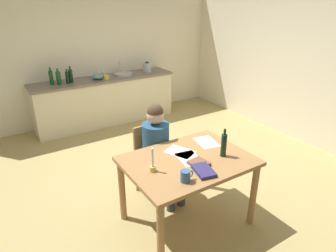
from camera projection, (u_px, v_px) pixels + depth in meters
ground_plane at (166, 173)px, 4.23m from camera, size 5.20×5.20×0.04m
wall_back at (95, 54)px, 5.72m from camera, size 5.20×0.12×2.60m
wall_right at (296, 62)px, 4.98m from camera, size 0.12×5.20×2.60m
kitchen_counter at (106, 100)px, 5.78m from camera, size 2.73×0.64×0.90m
dining_table at (188, 169)px, 3.04m from camera, size 1.27×0.93×0.78m
chair_at_table at (152, 156)px, 3.65m from camera, size 0.45×0.45×0.88m
person_seated at (159, 147)px, 3.47m from camera, size 0.37×0.62×1.19m
coffee_mug at (186, 176)px, 2.61m from camera, size 0.13×0.09×0.11m
candlestick at (153, 165)px, 2.77m from camera, size 0.06×0.06×0.24m
book_magazine at (199, 163)px, 2.89m from camera, size 0.18×0.20×0.03m
book_cookery at (204, 171)px, 2.77m from camera, size 0.21×0.28×0.03m
paper_letter at (189, 158)px, 3.01m from camera, size 0.25×0.32×0.00m
paper_bill at (180, 152)px, 3.14m from camera, size 0.31×0.36×0.00m
paper_envelope at (206, 142)px, 3.35m from camera, size 0.26×0.33×0.00m
wine_bottle_on_table at (224, 145)px, 3.01m from camera, size 0.06×0.06×0.30m
sink_unit at (123, 74)px, 5.80m from camera, size 0.36×0.36×0.24m
bottle_oil at (51, 77)px, 5.12m from camera, size 0.07×0.07×0.30m
bottle_vinegar at (59, 78)px, 5.13m from camera, size 0.08×0.08×0.28m
bottle_wine_red at (67, 77)px, 5.19m from camera, size 0.06×0.06×0.26m
bottle_sauce at (71, 76)px, 5.24m from camera, size 0.07×0.07×0.29m
mixing_bowl at (98, 76)px, 5.48m from camera, size 0.23×0.23×0.10m
stovetop_kettle at (147, 67)px, 6.03m from camera, size 0.18×0.18×0.22m
wine_glass_near_sink at (103, 70)px, 5.70m from camera, size 0.07×0.07×0.15m
wine_glass_by_kettle at (99, 71)px, 5.66m from camera, size 0.07×0.07×0.15m
teacup_on_counter at (106, 77)px, 5.47m from camera, size 0.12×0.08×0.09m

